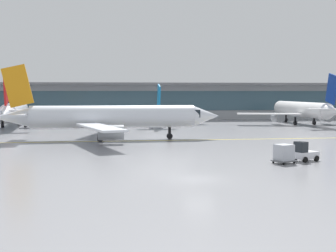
% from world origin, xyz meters
% --- Properties ---
extents(ground_plane, '(400.00, 400.00, 0.00)m').
position_xyz_m(ground_plane, '(0.00, 0.00, 0.00)').
color(ground_plane, gray).
extents(taxiway_centreline_stripe, '(109.99, 2.31, 0.01)m').
position_xyz_m(taxiway_centreline_stripe, '(-6.95, 31.04, 0.00)').
color(taxiway_centreline_stripe, yellow).
rests_on(taxiway_centreline_stripe, ground_plane).
extents(terminal_concourse, '(201.45, 11.00, 9.60)m').
position_xyz_m(terminal_concourse, '(0.00, 85.88, 4.92)').
color(terminal_concourse, '#9EA3A8').
rests_on(terminal_concourse, ground_plane).
extents(gate_airplane_1, '(30.85, 33.31, 11.03)m').
position_xyz_m(gate_airplane_1, '(-27.16, 61.66, 3.31)').
color(gate_airplane_1, silver).
rests_on(gate_airplane_1, ground_plane).
extents(gate_airplane_2, '(24.85, 26.70, 8.85)m').
position_xyz_m(gate_airplane_2, '(1.67, 63.86, 2.65)').
color(gate_airplane_2, white).
rests_on(gate_airplane_2, ground_plane).
extents(gate_airplane_3, '(30.65, 32.94, 10.92)m').
position_xyz_m(gate_airplane_3, '(35.05, 61.70, 3.27)').
color(gate_airplane_3, white).
rests_on(gate_airplane_3, ground_plane).
extents(taxiing_regional_jet, '(34.20, 31.87, 11.35)m').
position_xyz_m(taxiing_regional_jet, '(-7.39, 33.03, 3.40)').
color(taxiing_regional_jet, silver).
rests_on(taxiing_regional_jet, ground_plane).
extents(baggage_tug, '(2.94, 2.41, 2.10)m').
position_xyz_m(baggage_tug, '(12.83, 8.59, 0.89)').
color(baggage_tug, silver).
rests_on(baggage_tug, ground_plane).
extents(cargo_dolly_lead, '(2.57, 2.31, 1.94)m').
position_xyz_m(cargo_dolly_lead, '(10.14, 7.41, 1.05)').
color(cargo_dolly_lead, '#595B60').
rests_on(cargo_dolly_lead, ground_plane).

